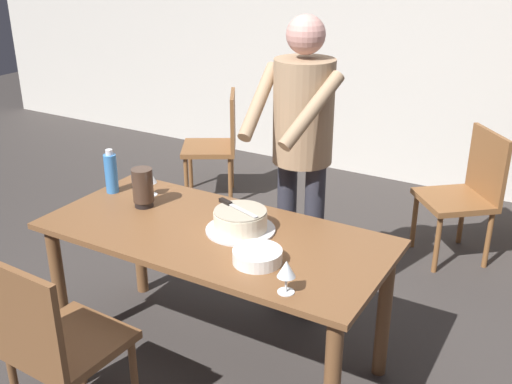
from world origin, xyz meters
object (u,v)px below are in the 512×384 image
at_px(cake_on_platter, 240,221).
at_px(wine_glass_far, 150,178).
at_px(plate_stack, 257,256).
at_px(background_chair_0, 218,141).
at_px(person_cutting_cake, 302,139).
at_px(water_bottle, 111,173).
at_px(main_dining_table, 215,252).
at_px(cake_knife, 231,204).
at_px(background_chair_1, 466,191).
at_px(wine_glass_near, 286,270).
at_px(hurricane_lamp, 143,187).
at_px(chair_near_side, 54,341).

xyz_separation_m(cake_on_platter, wine_glass_far, (-0.66, 0.13, 0.05)).
distance_m(plate_stack, background_chair_0, 2.54).
bearing_deg(background_chair_0, person_cutting_cake, -42.07).
relative_size(water_bottle, background_chair_0, 0.28).
bearing_deg(main_dining_table, cake_knife, 67.49).
bearing_deg(background_chair_1, wine_glass_far, -131.26).
relative_size(wine_glass_near, background_chair_0, 0.16).
bearing_deg(hurricane_lamp, cake_knife, 3.33).
bearing_deg(wine_glass_near, hurricane_lamp, 160.37).
height_order(person_cutting_cake, background_chair_1, person_cutting_cake).
bearing_deg(background_chair_0, wine_glass_near, -50.71).
distance_m(wine_glass_far, hurricane_lamp, 0.15).
height_order(wine_glass_near, wine_glass_far, same).
xyz_separation_m(wine_glass_far, chair_near_side, (0.25, -0.97, -0.36)).
relative_size(wine_glass_far, background_chair_0, 0.16).
distance_m(main_dining_table, background_chair_1, 1.98).
bearing_deg(water_bottle, wine_glass_far, 19.10).
bearing_deg(wine_glass_near, cake_knife, 141.97).
bearing_deg(hurricane_lamp, person_cutting_cake, 39.65).
bearing_deg(cake_knife, plate_stack, -40.31).
distance_m(water_bottle, background_chair_0, 1.81).
relative_size(main_dining_table, hurricane_lamp, 8.15).
height_order(wine_glass_far, person_cutting_cake, person_cutting_cake).
relative_size(cake_knife, wine_glass_near, 1.82).
bearing_deg(chair_near_side, plate_stack, 44.28).
xyz_separation_m(wine_glass_near, person_cutting_cake, (-0.39, 0.91, 0.22)).
bearing_deg(cake_knife, background_chair_1, 64.75).
bearing_deg(hurricane_lamp, plate_stack, -14.86).
xyz_separation_m(cake_on_platter, chair_near_side, (-0.41, -0.84, -0.31)).
bearing_deg(wine_glass_near, background_chair_0, 129.29).
height_order(chair_near_side, background_chair_0, same).
relative_size(main_dining_table, person_cutting_cake, 0.99).
bearing_deg(plate_stack, person_cutting_cake, 102.42).
height_order(main_dining_table, plate_stack, plate_stack).
relative_size(cake_on_platter, hurricane_lamp, 1.62).
xyz_separation_m(hurricane_lamp, chair_near_side, (0.19, -0.84, -0.37)).
bearing_deg(background_chair_0, plate_stack, -52.40).
relative_size(plate_stack, wine_glass_near, 1.53).
height_order(cake_knife, wine_glass_near, wine_glass_near).
xyz_separation_m(chair_near_side, background_chair_0, (-0.90, 2.62, 0.00)).
height_order(plate_stack, hurricane_lamp, hurricane_lamp).
relative_size(cake_on_platter, person_cutting_cake, 0.20).
xyz_separation_m(water_bottle, hurricane_lamp, (0.28, -0.06, -0.01)).
bearing_deg(background_chair_0, hurricane_lamp, -68.04).
bearing_deg(plate_stack, cake_knife, 139.69).
xyz_separation_m(main_dining_table, wine_glass_near, (0.55, -0.31, 0.21)).
distance_m(person_cutting_cake, background_chair_0, 1.94).
bearing_deg(wine_glass_far, cake_knife, -10.09).
relative_size(water_bottle, person_cutting_cake, 0.15).
xyz_separation_m(cake_knife, wine_glass_near, (0.51, -0.40, -0.01)).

